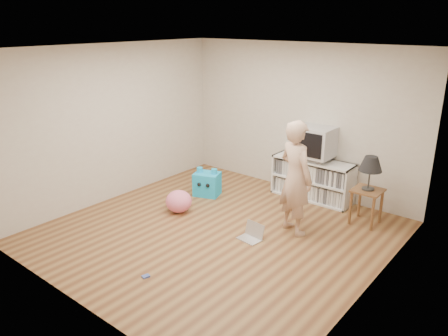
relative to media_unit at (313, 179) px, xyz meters
The scene contains 13 objects.
ground 2.11m from the media_unit, 102.52° to the right, with size 4.50×4.50×0.00m, color brown.
walls 2.29m from the media_unit, 102.52° to the right, with size 4.52×4.52×2.60m.
ceiling 3.07m from the media_unit, 102.52° to the right, with size 4.50×4.50×0.01m, color white.
media_unit is the anchor object (origin of this frame).
dvd_deck 0.39m from the media_unit, 90.00° to the right, with size 0.45×0.35×0.07m, color gray.
crt_tv 0.67m from the media_unit, 90.00° to the right, with size 0.60×0.53×0.50m.
side_table 1.17m from the media_unit, 19.32° to the right, with size 0.42×0.42×0.55m.
table_lamp 1.31m from the media_unit, 19.32° to the right, with size 0.34×0.34×0.52m.
person 1.45m from the media_unit, 73.48° to the right, with size 0.61×0.40×1.67m, color #CDA58C.
laptop 1.90m from the media_unit, 88.24° to the right, with size 0.35×0.29×0.22m.
playing_cards 3.52m from the media_unit, 96.03° to the right, with size 0.07×0.09×0.02m, color #455BB8.
plush_blue 1.84m from the media_unit, 145.23° to the right, with size 0.52×0.47×0.50m.
plush_pink 2.34m from the media_unit, 126.67° to the right, with size 0.42×0.42×0.36m, color pink.
Camera 1 is at (3.69, -4.39, 2.96)m, focal length 35.00 mm.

